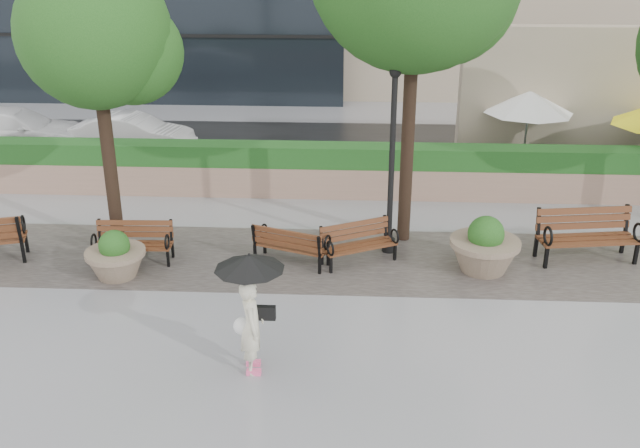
{
  "coord_description": "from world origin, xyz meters",
  "views": [
    {
      "loc": [
        1.53,
        -10.64,
        6.48
      ],
      "look_at": [
        0.86,
        2.31,
        1.1
      ],
      "focal_mm": 40.0,
      "sensor_mm": 36.0,
      "label": 1
    }
  ],
  "objects_px": {
    "bench_1": "(134,251)",
    "planter_left": "(116,259)",
    "car_left": "(15,130)",
    "pedestrian": "(251,302)",
    "bench_3": "(359,252)",
    "lamppost": "(391,175)",
    "bench_2": "(291,253)",
    "bench_4": "(586,246)",
    "planter_right": "(484,250)",
    "car_right": "(133,134)"
  },
  "relations": [
    {
      "from": "bench_2",
      "to": "car_left",
      "type": "xyz_separation_m",
      "value": [
        -9.3,
        7.65,
        0.43
      ]
    },
    {
      "from": "lamppost",
      "to": "car_left",
      "type": "bearing_deg",
      "value": 148.57
    },
    {
      "from": "planter_right",
      "to": "planter_left",
      "type": "bearing_deg",
      "value": -174.93
    },
    {
      "from": "car_left",
      "to": "bench_3",
      "type": "bearing_deg",
      "value": -130.23
    },
    {
      "from": "bench_4",
      "to": "lamppost",
      "type": "xyz_separation_m",
      "value": [
        -4.11,
        0.24,
        1.43
      ]
    },
    {
      "from": "bench_1",
      "to": "planter_left",
      "type": "height_order",
      "value": "planter_left"
    },
    {
      "from": "planter_left",
      "to": "car_left",
      "type": "height_order",
      "value": "car_left"
    },
    {
      "from": "lamppost",
      "to": "pedestrian",
      "type": "height_order",
      "value": "lamppost"
    },
    {
      "from": "planter_left",
      "to": "bench_2",
      "type": "bearing_deg",
      "value": 12.78
    },
    {
      "from": "bench_1",
      "to": "pedestrian",
      "type": "xyz_separation_m",
      "value": [
        3.03,
        -3.78,
        0.95
      ]
    },
    {
      "from": "bench_4",
      "to": "car_left",
      "type": "bearing_deg",
      "value": 146.67
    },
    {
      "from": "car_left",
      "to": "pedestrian",
      "type": "relative_size",
      "value": 2.37
    },
    {
      "from": "bench_1",
      "to": "bench_2",
      "type": "distance_m",
      "value": 3.29
    },
    {
      "from": "lamppost",
      "to": "car_left",
      "type": "height_order",
      "value": "lamppost"
    },
    {
      "from": "planter_left",
      "to": "car_right",
      "type": "distance_m",
      "value": 8.72
    },
    {
      "from": "planter_right",
      "to": "bench_2",
      "type": "bearing_deg",
      "value": 178.2
    },
    {
      "from": "planter_left",
      "to": "lamppost",
      "type": "distance_m",
      "value": 5.85
    },
    {
      "from": "planter_right",
      "to": "car_right",
      "type": "relative_size",
      "value": 0.38
    },
    {
      "from": "bench_2",
      "to": "car_left",
      "type": "height_order",
      "value": "car_left"
    },
    {
      "from": "planter_right",
      "to": "car_left",
      "type": "xyz_separation_m",
      "value": [
        -13.24,
        7.78,
        0.22
      ]
    },
    {
      "from": "planter_left",
      "to": "planter_right",
      "type": "bearing_deg",
      "value": 5.07
    },
    {
      "from": "planter_right",
      "to": "car_left",
      "type": "height_order",
      "value": "car_left"
    },
    {
      "from": "bench_3",
      "to": "lamppost",
      "type": "xyz_separation_m",
      "value": [
        0.65,
        0.59,
        1.51
      ]
    },
    {
      "from": "car_left",
      "to": "pedestrian",
      "type": "bearing_deg",
      "value": -146.99
    },
    {
      "from": "bench_3",
      "to": "car_left",
      "type": "xyz_separation_m",
      "value": [
        -10.7,
        7.52,
        0.43
      ]
    },
    {
      "from": "bench_4",
      "to": "planter_left",
      "type": "distance_m",
      "value": 9.68
    },
    {
      "from": "planter_left",
      "to": "pedestrian",
      "type": "height_order",
      "value": "pedestrian"
    },
    {
      "from": "bench_1",
      "to": "planter_left",
      "type": "distance_m",
      "value": 0.72
    },
    {
      "from": "bench_1",
      "to": "car_left",
      "type": "height_order",
      "value": "car_left"
    },
    {
      "from": "planter_right",
      "to": "lamppost",
      "type": "relative_size",
      "value": 0.35
    },
    {
      "from": "bench_1",
      "to": "bench_2",
      "type": "height_order",
      "value": "bench_1"
    },
    {
      "from": "lamppost",
      "to": "pedestrian",
      "type": "distance_m",
      "value": 5.16
    },
    {
      "from": "bench_1",
      "to": "car_right",
      "type": "bearing_deg",
      "value": 104.56
    },
    {
      "from": "car_left",
      "to": "car_right",
      "type": "bearing_deg",
      "value": -94.88
    },
    {
      "from": "bench_3",
      "to": "lamppost",
      "type": "bearing_deg",
      "value": 14.99
    },
    {
      "from": "planter_right",
      "to": "lamppost",
      "type": "xyz_separation_m",
      "value": [
        -1.9,
        0.84,
        1.29
      ]
    },
    {
      "from": "bench_3",
      "to": "pedestrian",
      "type": "relative_size",
      "value": 0.84
    },
    {
      "from": "bench_3",
      "to": "lamppost",
      "type": "height_order",
      "value": "lamppost"
    },
    {
      "from": "bench_3",
      "to": "bench_4",
      "type": "height_order",
      "value": "bench_4"
    },
    {
      "from": "bench_4",
      "to": "lamppost",
      "type": "bearing_deg",
      "value": 168.24
    },
    {
      "from": "car_left",
      "to": "pedestrian",
      "type": "height_order",
      "value": "pedestrian"
    },
    {
      "from": "bench_3",
      "to": "car_right",
      "type": "relative_size",
      "value": 0.45
    },
    {
      "from": "bench_1",
      "to": "planter_left",
      "type": "bearing_deg",
      "value": -104.25
    },
    {
      "from": "bench_1",
      "to": "lamppost",
      "type": "relative_size",
      "value": 0.41
    },
    {
      "from": "bench_2",
      "to": "bench_4",
      "type": "bearing_deg",
      "value": -154.68
    },
    {
      "from": "car_right",
      "to": "bench_4",
      "type": "bearing_deg",
      "value": -115.47
    },
    {
      "from": "bench_1",
      "to": "lamppost",
      "type": "height_order",
      "value": "lamppost"
    },
    {
      "from": "lamppost",
      "to": "planter_left",
      "type": "bearing_deg",
      "value": -164.73
    },
    {
      "from": "bench_1",
      "to": "car_right",
      "type": "height_order",
      "value": "car_right"
    },
    {
      "from": "planter_right",
      "to": "car_left",
      "type": "relative_size",
      "value": 0.3
    }
  ]
}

